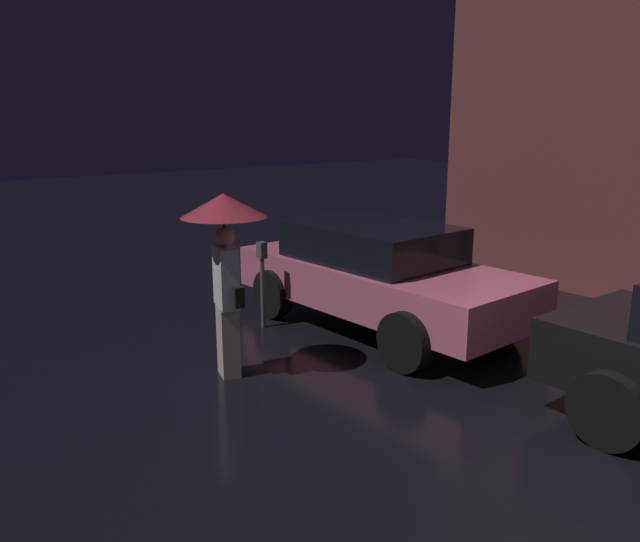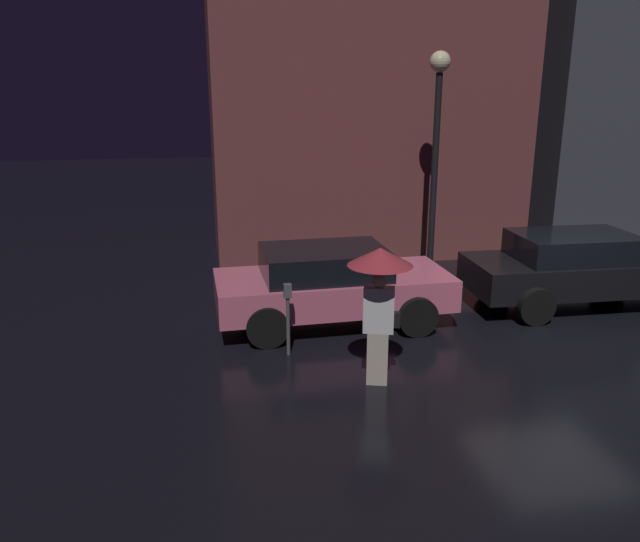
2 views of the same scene
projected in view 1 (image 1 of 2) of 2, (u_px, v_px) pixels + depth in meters
ground_plane at (586, 479)px, 4.92m from camera, size 60.00×60.00×0.00m
parked_car_pink at (378, 273)px, 8.41m from camera, size 4.19×1.96×1.40m
pedestrian_with_umbrella at (225, 240)px, 6.59m from camera, size 0.91×0.91×2.02m
parking_meter at (262, 275)px, 8.36m from camera, size 0.12×0.10×1.19m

